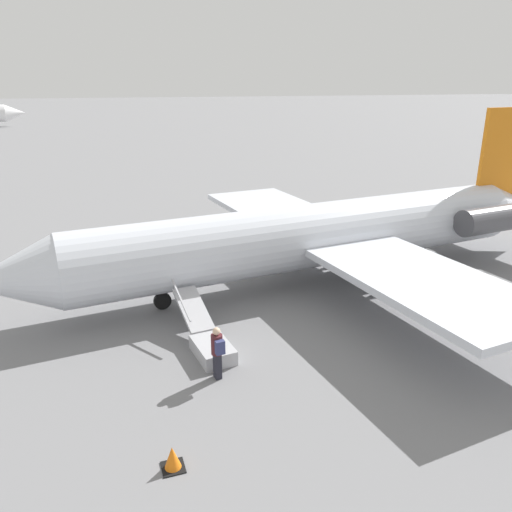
% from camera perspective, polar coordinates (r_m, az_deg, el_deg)
% --- Properties ---
extents(ground_plane, '(600.00, 600.00, 0.00)m').
position_cam_1_polar(ground_plane, '(23.36, 6.30, -2.88)').
color(ground_plane, slate).
extents(airplane_main, '(28.68, 21.43, 7.56)m').
position_cam_1_polar(airplane_main, '(23.12, 8.56, 2.73)').
color(airplane_main, silver).
rests_on(airplane_main, ground).
extents(boarding_stairs, '(1.47, 4.11, 1.82)m').
position_cam_1_polar(boarding_stairs, '(17.39, -5.48, -9.61)').
color(boarding_stairs, '#B2B2B7').
rests_on(boarding_stairs, ground).
extents(passenger, '(0.36, 0.55, 1.74)m').
position_cam_1_polar(passenger, '(15.59, -4.43, -10.64)').
color(passenger, '#23232D').
rests_on(passenger, ground).
extents(traffic_cone_near_stairs, '(0.55, 0.55, 0.60)m').
position_cam_1_polar(traffic_cone_near_stairs, '(12.98, -9.52, -21.85)').
color(traffic_cone_near_stairs, black).
rests_on(traffic_cone_near_stairs, ground).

